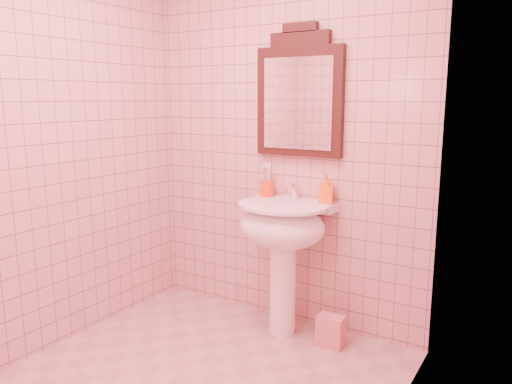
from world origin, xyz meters
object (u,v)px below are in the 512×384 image
Objects in this scene: pedestal_sink at (283,235)px; toothbrush_cup at (267,188)px; soap_dispenser at (326,189)px; towel at (331,331)px; mirror at (299,96)px.

toothbrush_cup is (-0.20, 0.15, 0.26)m from pedestal_sink.
soap_dispenser is at bearing 36.45° from pedestal_sink.
toothbrush_cup is at bearing 161.72° from soap_dispenser.
toothbrush_cup reaches higher than towel.
pedestal_sink is 0.89m from mirror.
mirror is at bearing 149.48° from towel.
towel is (0.13, -0.16, -0.85)m from soap_dispenser.
soap_dispenser is 0.88m from towel.
toothbrush_cup reaches higher than pedestal_sink.
toothbrush_cup reaches higher than soap_dispenser.
mirror is 0.61m from soap_dispenser.
pedestal_sink is 0.40m from soap_dispenser.
pedestal_sink is at bearing -90.00° from mirror.
towel is (0.55, -0.15, -0.82)m from toothbrush_cup.
mirror reaches higher than towel.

